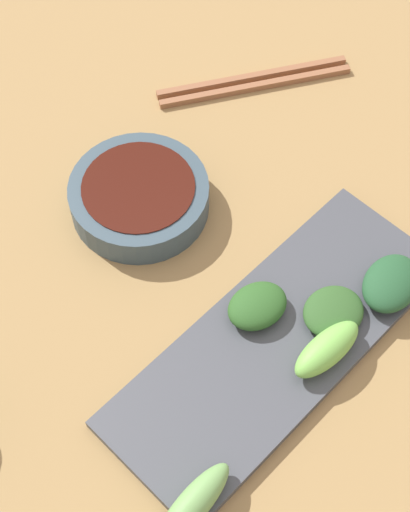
# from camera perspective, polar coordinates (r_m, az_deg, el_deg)

# --- Properties ---
(tabletop) EXTENTS (2.10, 2.10, 0.02)m
(tabletop) POSITION_cam_1_polar(r_m,az_deg,el_deg) (0.78, 1.89, -1.54)
(tabletop) COLOR #997949
(tabletop) RESTS_ON ground
(sauce_bowl) EXTENTS (0.14, 0.14, 0.04)m
(sauce_bowl) POSITION_cam_1_polar(r_m,az_deg,el_deg) (0.80, -4.87, 4.46)
(sauce_bowl) COLOR #374C57
(sauce_bowl) RESTS_ON tabletop
(serving_plate) EXTENTS (0.13, 0.36, 0.01)m
(serving_plate) POSITION_cam_1_polar(r_m,az_deg,el_deg) (0.73, 5.35, -6.30)
(serving_plate) COLOR #43474E
(serving_plate) RESTS_ON tabletop
(broccoli_leafy_0) EXTENTS (0.06, 0.08, 0.03)m
(broccoli_leafy_0) POSITION_cam_1_polar(r_m,az_deg,el_deg) (0.76, 13.55, -1.97)
(broccoli_leafy_0) COLOR #22502D
(broccoli_leafy_0) RESTS_ON serving_plate
(broccoli_leafy_1) EXTENTS (0.06, 0.07, 0.02)m
(broccoli_leafy_1) POSITION_cam_1_polar(r_m,az_deg,el_deg) (0.73, 3.88, -3.69)
(broccoli_leafy_1) COLOR #2A5823
(broccoli_leafy_1) RESTS_ON serving_plate
(broccoli_leafy_2) EXTENTS (0.06, 0.07, 0.02)m
(broccoli_leafy_2) POSITION_cam_1_polar(r_m,az_deg,el_deg) (0.74, 9.44, -4.08)
(broccoli_leafy_2) COLOR #2D5625
(broccoli_leafy_2) RESTS_ON serving_plate
(broccoli_stalk_3) EXTENTS (0.04, 0.08, 0.03)m
(broccoli_stalk_3) POSITION_cam_1_polar(r_m,az_deg,el_deg) (0.71, 8.97, -6.80)
(broccoli_stalk_3) COLOR #73BC4E
(broccoli_stalk_3) RESTS_ON serving_plate
(broccoli_stalk_4) EXTENTS (0.03, 0.09, 0.03)m
(broccoli_stalk_4) POSITION_cam_1_polar(r_m,az_deg,el_deg) (0.66, -0.89, -17.85)
(broccoli_stalk_4) COLOR #6CA056
(broccoli_stalk_4) RESTS_ON serving_plate
(chopsticks) EXTENTS (0.14, 0.21, 0.01)m
(chopsticks) POSITION_cam_1_polar(r_m,az_deg,el_deg) (0.93, 3.64, 12.68)
(chopsticks) COLOR #8E5B3C
(chopsticks) RESTS_ON tabletop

